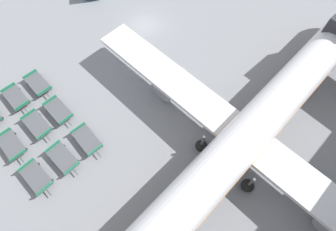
{
  "coord_description": "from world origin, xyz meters",
  "views": [
    {
      "loc": [
        20.04,
        -15.84,
        23.34
      ],
      "look_at": [
        12.2,
        -8.04,
        2.86
      ],
      "focal_mm": 28.0,
      "sensor_mm": 36.0,
      "label": 1
    }
  ],
  "objects": [
    {
      "name": "baggage_dolly_row_near_col_b",
      "position": [
        3.19,
        -19.76,
        0.48
      ],
      "size": [
        3.82,
        1.8,
        0.92
      ],
      "color": "#515459",
      "rests_on": "ground_plane"
    },
    {
      "name": "airplane",
      "position": [
        18.38,
        -3.88,
        3.31
      ],
      "size": [
        35.36,
        43.09,
        12.32
      ],
      "color": "white",
      "rests_on": "ground_plane"
    },
    {
      "name": "baggage_dolly_row_mid_a_col_a",
      "position": [
        -1.25,
        -16.77,
        0.48
      ],
      "size": [
        3.82,
        1.79,
        0.92
      ],
      "color": "#515459",
      "rests_on": "ground_plane"
    },
    {
      "name": "baggage_dolly_row_mid_a_col_c",
      "position": [
        7.65,
        -17.05,
        0.48
      ],
      "size": [
        3.82,
        1.79,
        0.92
      ],
      "color": "#515459",
      "rests_on": "ground_plane"
    },
    {
      "name": "ground_plane",
      "position": [
        0.0,
        0.0,
        0.0
      ],
      "size": [
        500.0,
        500.0,
        0.0
      ],
      "primitive_type": "plane",
      "color": "gray"
    },
    {
      "name": "baggage_dolly_row_mid_a_col_b",
      "position": [
        3.03,
        -16.92,
        0.48
      ],
      "size": [
        3.8,
        1.74,
        0.92
      ],
      "color": "#515459",
      "rests_on": "ground_plane"
    },
    {
      "name": "baggage_dolly_row_mid_b_col_b",
      "position": [
        3.16,
        -14.53,
        0.48
      ],
      "size": [
        3.81,
        1.76,
        0.92
      ],
      "color": "#515459",
      "rests_on": "ground_plane"
    },
    {
      "name": "baggage_dolly_row_near_col_c",
      "position": [
        7.49,
        -19.72,
        0.48
      ],
      "size": [
        3.82,
        1.78,
        0.92
      ],
      "color": "#515459",
      "rests_on": "ground_plane"
    },
    {
      "name": "baggage_dolly_row_mid_b_col_a",
      "position": [
        -1.18,
        -14.23,
        0.48
      ],
      "size": [
        3.82,
        1.78,
        0.92
      ],
      "color": "#515459",
      "rests_on": "ground_plane"
    },
    {
      "name": "baggage_dolly_row_mid_b_col_c",
      "position": [
        7.75,
        -14.41,
        0.48
      ],
      "size": [
        3.85,
        1.87,
        0.92
      ],
      "color": "#515459",
      "rests_on": "ground_plane"
    }
  ]
}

